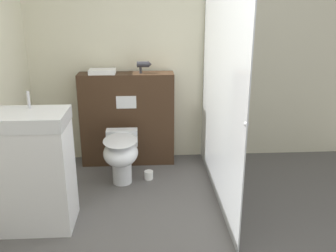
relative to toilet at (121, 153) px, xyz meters
The scene contains 8 objects.
wall_back 1.27m from the toilet, 58.49° to the left, with size 8.00×0.06×2.50m.
partition_panel 0.60m from the toilet, 85.35° to the left, with size 1.06×0.26×1.07m.
shower_glass 1.22m from the toilet, 14.63° to the right, with size 0.04×1.95×2.17m.
toilet is the anchor object (origin of this frame).
sink_vanity 0.99m from the toilet, 133.75° to the right, with size 0.63×0.43×1.15m.
hair_drier 1.02m from the toilet, 66.21° to the left, with size 0.16×0.07×0.13m.
folded_towel 0.95m from the toilet, 110.69° to the left, with size 0.29×0.19×0.05m.
spare_toilet_roll 0.42m from the toilet, 19.38° to the left, with size 0.09×0.09×0.09m.
Camera 1 is at (-0.20, -2.01, 1.84)m, focal length 40.00 mm.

